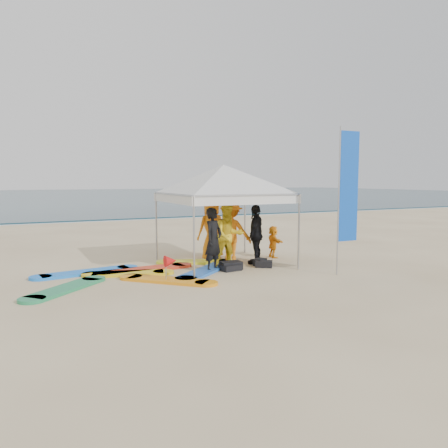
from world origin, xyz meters
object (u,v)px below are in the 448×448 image
at_px(person_yellow, 229,236).
at_px(person_orange_a, 231,232).
at_px(person_seated, 273,242).
at_px(person_black_a, 214,240).
at_px(person_black_b, 256,234).
at_px(marker_pennant, 171,261).
at_px(person_orange_b, 212,229).
at_px(canopy_tent, 224,165).
at_px(feather_flag, 348,188).
at_px(surfboard_spread, 144,273).

relative_size(person_yellow, person_orange_a, 0.98).
bearing_deg(person_seated, person_orange_a, 104.15).
xyz_separation_m(person_black_a, person_black_b, (1.54, 0.45, 0.01)).
xyz_separation_m(person_orange_a, marker_pennant, (-2.39, -1.58, -0.41)).
height_order(person_black_b, person_orange_b, person_orange_b).
relative_size(person_yellow, canopy_tent, 0.41).
bearing_deg(person_yellow, feather_flag, -36.85).
bearing_deg(person_black_a, person_yellow, -7.01).
xyz_separation_m(person_yellow, canopy_tent, (0.10, 0.51, 1.93)).
relative_size(person_yellow, person_seated, 1.79).
xyz_separation_m(canopy_tent, surfboard_spread, (-2.43, -0.38, -2.78)).
height_order(person_orange_b, feather_flag, feather_flag).
bearing_deg(person_black_b, person_yellow, -35.29).
xyz_separation_m(person_seated, feather_flag, (0.41, -2.81, 1.70)).
distance_m(person_orange_b, person_seated, 1.95).
relative_size(person_yellow, marker_pennant, 2.77).
xyz_separation_m(person_yellow, person_orange_b, (0.17, 1.49, 0.03)).
distance_m(person_yellow, canopy_tent, 2.00).
bearing_deg(surfboard_spread, feather_flag, -24.63).
height_order(person_black_a, person_orange_b, person_orange_b).
bearing_deg(person_seated, canopy_tent, 107.87).
height_order(person_yellow, feather_flag, feather_flag).
distance_m(person_black_a, feather_flag, 3.66).
bearing_deg(surfboard_spread, person_black_b, 0.62).
height_order(canopy_tent, surfboard_spread, canopy_tent).
distance_m(person_seated, surfboard_spread, 4.35).
xyz_separation_m(feather_flag, marker_pennant, (-4.33, 1.10, -1.70)).
height_order(person_seated, surfboard_spread, person_seated).
distance_m(canopy_tent, surfboard_spread, 3.71).
height_order(person_yellow, person_seated, person_yellow).
bearing_deg(surfboard_spread, person_orange_a, 10.91).
xyz_separation_m(person_black_a, canopy_tent, (0.68, 0.79, 1.97)).
relative_size(canopy_tent, surfboard_spread, 0.77).
bearing_deg(person_black_b, person_orange_b, -104.23).
bearing_deg(person_black_b, surfboard_spread, -44.35).
bearing_deg(person_yellow, person_black_b, 13.56).
relative_size(person_orange_b, person_seated, 1.85).
height_order(person_orange_b, surfboard_spread, person_orange_b).
bearing_deg(surfboard_spread, person_black_a, -13.17).
xyz_separation_m(person_seated, surfboard_spread, (-4.28, -0.66, -0.46)).
xyz_separation_m(person_black_b, feather_flag, (1.39, -2.19, 1.34)).
relative_size(person_orange_a, person_orange_b, 0.99).
bearing_deg(person_black_a, person_orange_a, 10.43).
height_order(person_yellow, person_black_b, person_yellow).
xyz_separation_m(canopy_tent, feather_flag, (2.25, -2.53, -0.62)).
relative_size(person_yellow, feather_flag, 0.48).
relative_size(person_black_b, marker_pennant, 2.66).
height_order(person_black_a, person_orange_a, person_orange_a).
height_order(person_black_a, surfboard_spread, person_black_a).
distance_m(person_seated, marker_pennant, 4.28).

